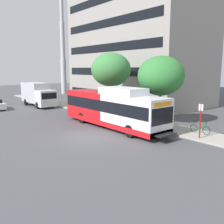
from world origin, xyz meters
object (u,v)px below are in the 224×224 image
street_tree_mid_block (111,70)px  box_truck_background (38,94)px  bus_stop_sign_pole (201,118)px  transit_bus (112,109)px  bicycle_parked (200,128)px  street_tree_near_stop (161,76)px

street_tree_mid_block → box_truck_background: bearing=110.5°
box_truck_background → bus_stop_sign_pole: bearing=-84.4°
transit_bus → bicycle_parked: 7.55m
bus_stop_sign_pole → street_tree_near_stop: street_tree_near_stop is taller
street_tree_near_stop → street_tree_mid_block: bearing=89.6°
street_tree_near_stop → box_truck_background: bearing=102.5°
bus_stop_sign_pole → box_truck_background: 23.97m
street_tree_near_stop → bus_stop_sign_pole: bearing=-108.5°
transit_bus → street_tree_near_stop: bearing=-24.7°
bus_stop_sign_pole → street_tree_mid_block: (1.84, 12.71, 3.45)m
bus_stop_sign_pole → street_tree_near_stop: (1.78, 5.33, 2.91)m
bus_stop_sign_pole → box_truck_background: (-2.34, 23.86, 0.09)m
transit_bus → bicycle_parked: size_ratio=6.96×
bicycle_parked → bus_stop_sign_pole: bearing=-149.3°
bicycle_parked → street_tree_mid_block: size_ratio=0.26×
transit_bus → bus_stop_sign_pole: size_ratio=4.71×
transit_bus → street_tree_near_stop: size_ratio=1.96×
bus_stop_sign_pole → transit_bus: bearing=108.3°
bus_stop_sign_pole → street_tree_mid_block: bearing=81.8°
bicycle_parked → box_truck_background: box_truck_background is taller
bicycle_parked → street_tree_near_stop: bearing=83.7°
bus_stop_sign_pole → bicycle_parked: size_ratio=1.48×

